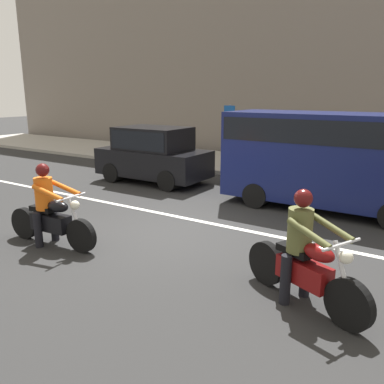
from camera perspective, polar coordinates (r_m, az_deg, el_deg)
ground_plane at (r=8.54m, az=-3.15°, el=-5.59°), size 80.00×80.00×0.00m
sidewalk_slab at (r=15.50m, az=14.54°, el=3.22°), size 40.00×4.40×0.14m
building_facade at (r=18.80m, az=19.42°, el=23.49°), size 40.00×1.40×12.36m
lane_marking_stripe at (r=9.60m, az=-3.25°, el=-3.31°), size 18.00×0.14×0.01m
motorcycle_with_rider_orange_stripe at (r=8.05m, az=-19.75°, el=-2.81°), size 2.16×0.70×1.59m
motorcycle_with_rider_olive at (r=5.71m, az=15.78°, el=-9.27°), size 2.00×1.04×1.63m
parked_van_navy at (r=10.37m, az=19.43°, el=5.08°), size 5.17×1.96×2.40m
parked_hatchback_black at (r=13.02m, az=-5.58°, el=5.44°), size 3.65×1.76×1.80m
street_sign_post at (r=15.13m, az=5.38°, el=8.99°), size 0.44×0.08×2.30m
pedestrian_bystander at (r=14.84m, az=13.02°, el=7.14°), size 0.34×0.34×1.75m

